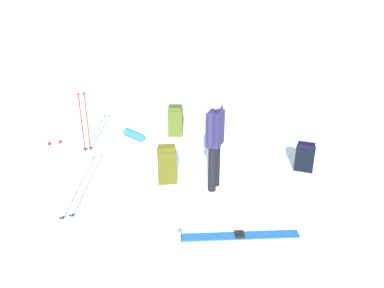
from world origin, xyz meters
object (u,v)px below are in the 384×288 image
(ski_pair_near, at_px, (240,236))
(ski_poles_planted_far, at_px, (61,178))
(skier_standing, at_px, (215,139))
(backpack_bright, at_px, (175,121))
(backpack_small_spare, at_px, (167,165))
(sleeping_mat_rolled, at_px, (134,135))
(ski_poles_planted_near, at_px, (84,119))
(backpack_large_dark, at_px, (305,157))
(thermos_bottle, at_px, (179,240))

(ski_pair_near, relative_size, ski_poles_planted_far, 1.31)
(skier_standing, relative_size, ski_poles_planted_far, 1.24)
(backpack_bright, xyz_separation_m, backpack_small_spare, (0.39, 2.09, 0.02))
(backpack_bright, xyz_separation_m, sleeping_mat_rolled, (0.95, 0.07, -0.25))
(skier_standing, height_order, ski_poles_planted_near, skier_standing)
(backpack_bright, xyz_separation_m, ski_poles_planted_near, (1.94, 0.55, 0.37))
(backpack_bright, bearing_deg, sleeping_mat_rolled, 4.20)
(backpack_bright, height_order, backpack_small_spare, backpack_small_spare)
(backpack_large_dark, relative_size, thermos_bottle, 2.15)
(ski_poles_planted_near, bearing_deg, backpack_small_spare, 135.11)
(backpack_bright, bearing_deg, thermos_bottle, 84.04)
(ski_poles_planted_far, bearing_deg, ski_pair_near, 162.41)
(sleeping_mat_rolled, distance_m, thermos_bottle, 3.91)
(thermos_bottle, bearing_deg, sleeping_mat_rolled, -82.12)
(thermos_bottle, bearing_deg, backpack_bright, -95.96)
(backpack_bright, distance_m, backpack_small_spare, 2.13)
(backpack_small_spare, xyz_separation_m, thermos_bottle, (0.02, 1.85, -0.23))
(sleeping_mat_rolled, bearing_deg, skier_standing, 120.21)
(backpack_large_dark, bearing_deg, backpack_small_spare, 1.39)
(backpack_large_dark, bearing_deg, skier_standing, 11.41)
(skier_standing, xyz_separation_m, backpack_small_spare, (0.80, -0.31, -0.60))
(thermos_bottle, bearing_deg, ski_pair_near, -172.92)
(ski_poles_planted_near, xyz_separation_m, sleeping_mat_rolled, (-0.99, -0.48, -0.63))
(backpack_large_dark, xyz_separation_m, sleeping_mat_rolled, (3.20, -1.96, -0.18))
(backpack_bright, distance_m, ski_poles_planted_far, 3.67)
(sleeping_mat_rolled, bearing_deg, backpack_bright, -175.80)
(skier_standing, bearing_deg, sleeping_mat_rolled, -59.79)
(ski_poles_planted_near, bearing_deg, ski_pair_near, 126.81)
(skier_standing, distance_m, sleeping_mat_rolled, 2.83)
(ski_poles_planted_far, bearing_deg, skier_standing, -166.23)
(skier_standing, height_order, backpack_bright, skier_standing)
(ski_poles_planted_near, distance_m, ski_poles_planted_far, 2.46)
(ski_poles_planted_near, bearing_deg, sleeping_mat_rolled, -153.94)
(backpack_bright, height_order, ski_poles_planted_far, ski_poles_planted_far)
(ski_pair_near, relative_size, backpack_small_spare, 2.45)
(backpack_large_dark, xyz_separation_m, thermos_bottle, (2.67, 1.92, -0.14))
(backpack_large_dark, bearing_deg, ski_poles_planted_far, 12.77)
(backpack_bright, height_order, sleeping_mat_rolled, backpack_bright)
(backpack_small_spare, bearing_deg, backpack_bright, -100.60)
(backpack_bright, height_order, ski_poles_planted_near, ski_poles_planted_near)
(backpack_small_spare, distance_m, thermos_bottle, 1.87)
(sleeping_mat_rolled, bearing_deg, backpack_small_spare, 105.39)
(ski_poles_planted_near, distance_m, thermos_bottle, 3.76)
(backpack_bright, bearing_deg, ski_pair_near, 97.66)
(skier_standing, height_order, ski_poles_planted_far, skier_standing)
(backpack_large_dark, height_order, thermos_bottle, backpack_large_dark)
(backpack_large_dark, bearing_deg, ski_pair_near, 45.98)
(backpack_small_spare, xyz_separation_m, sleeping_mat_rolled, (0.56, -2.02, -0.27))
(skier_standing, xyz_separation_m, ski_pair_near, (-0.11, 1.43, -0.94))
(backpack_large_dark, height_order, sleeping_mat_rolled, backpack_large_dark)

